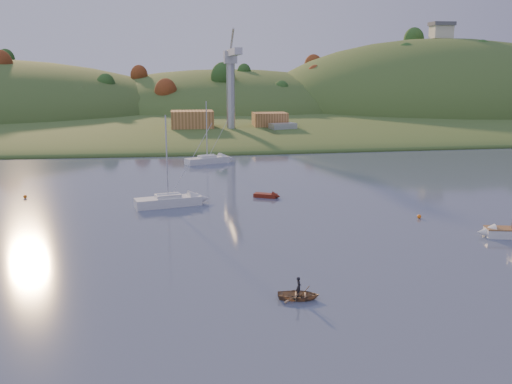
{
  "coord_description": "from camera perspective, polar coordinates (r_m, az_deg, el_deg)",
  "views": [
    {
      "loc": [
        -13.36,
        -28.71,
        17.84
      ],
      "look_at": [
        -3.69,
        36.76,
        3.58
      ],
      "focal_mm": 40.0,
      "sensor_mm": 36.0,
      "label": 1
    }
  ],
  "objects": [
    {
      "name": "fishing_boat",
      "position": [
        67.62,
        23.83,
        -3.43
      ],
      "size": [
        6.52,
        3.32,
        3.98
      ],
      "rotation": [
        0.0,
        0.0,
        2.91
      ],
      "color": "silver",
      "rests_on": "ground"
    },
    {
      "name": "paddler",
      "position": [
        45.82,
        4.29,
        -9.71
      ],
      "size": [
        0.49,
        0.65,
        1.6
      ],
      "primitive_type": "imported",
      "rotation": [
        0.0,
        0.0,
        1.38
      ],
      "color": "black",
      "rests_on": "ground"
    },
    {
      "name": "sailboat_near",
      "position": [
        76.74,
        -8.77,
        -0.84
      ],
      "size": [
        9.07,
        4.62,
        12.07
      ],
      "rotation": [
        0.0,
        0.0,
        0.24
      ],
      "color": "silver",
      "rests_on": "ground"
    },
    {
      "name": "dock_crane",
      "position": [
        147.9,
        -2.5,
        11.89
      ],
      "size": [
        3.2,
        28.0,
        20.3
      ],
      "color": "#B7B7BC",
      "rests_on": "wharf"
    },
    {
      "name": "wharf",
      "position": [
        152.73,
        -1.46,
        5.9
      ],
      "size": [
        42.0,
        16.0,
        2.4
      ],
      "primitive_type": "cube",
      "color": "slate",
      "rests_on": "ground"
    },
    {
      "name": "sailboat_far",
      "position": [
        110.92,
        -4.9,
        3.26
      ],
      "size": [
        8.92,
        5.77,
        11.93
      ],
      "rotation": [
        0.0,
        0.0,
        0.41
      ],
      "color": "silver",
      "rests_on": "ground"
    },
    {
      "name": "canoe",
      "position": [
        45.99,
        4.28,
        -10.24
      ],
      "size": [
        3.71,
        2.96,
        0.69
      ],
      "primitive_type": "imported",
      "rotation": [
        0.0,
        0.0,
        1.38
      ],
      "color": "#8B6C4D",
      "rests_on": "ground"
    },
    {
      "name": "buoy_2",
      "position": [
        86.89,
        -22.09,
        -0.43
      ],
      "size": [
        0.5,
        0.5,
        0.5
      ],
      "primitive_type": "sphere",
      "color": "orange",
      "rests_on": "ground"
    },
    {
      "name": "hilltop_house",
      "position": [
        249.05,
        18.05,
        15.17
      ],
      "size": [
        9.0,
        7.0,
        6.45
      ],
      "color": "beige",
      "rests_on": "hill_right"
    },
    {
      "name": "hill_right",
      "position": [
        249.21,
        17.55,
        7.5
      ],
      "size": [
        150.0,
        130.0,
        60.0
      ],
      "primitive_type": "ellipsoid",
      "color": "#345221",
      "rests_on": "ground"
    },
    {
      "name": "work_vessel",
      "position": [
        150.4,
        2.69,
        5.89
      ],
      "size": [
        16.85,
        10.02,
        4.09
      ],
      "rotation": [
        0.0,
        0.0,
        0.29
      ],
      "color": "#4F5668",
      "rests_on": "ground"
    },
    {
      "name": "shed_west",
      "position": [
        152.36,
        -6.41,
        7.17
      ],
      "size": [
        11.0,
        8.0,
        4.8
      ],
      "primitive_type": "cube",
      "color": "brown",
      "rests_on": "wharf"
    },
    {
      "name": "ground",
      "position": [
        36.34,
        15.1,
        -17.7
      ],
      "size": [
        500.0,
        500.0,
        0.0
      ],
      "primitive_type": "plane",
      "color": "#333E53",
      "rests_on": "ground"
    },
    {
      "name": "shed_east",
      "position": [
        155.55,
        1.39,
        7.2
      ],
      "size": [
        9.0,
        7.0,
        4.0
      ],
      "primitive_type": "cube",
      "color": "brown",
      "rests_on": "wharf"
    },
    {
      "name": "buoy_1",
      "position": [
        72.46,
        16.01,
        -2.37
      ],
      "size": [
        0.5,
        0.5,
        0.5
      ],
      "primitive_type": "sphere",
      "color": "orange",
      "rests_on": "ground"
    },
    {
      "name": "hill_center",
      "position": [
        240.51,
        -2.83,
        7.89
      ],
      "size": [
        140.0,
        120.0,
        36.0
      ],
      "primitive_type": "ellipsoid",
      "color": "#345221",
      "rests_on": "ground"
    },
    {
      "name": "far_shore",
      "position": [
        259.66,
        -5.49,
        8.17
      ],
      "size": [
        620.0,
        220.0,
        1.5
      ],
      "primitive_type": "cube",
      "color": "#345221",
      "rests_on": "ground"
    },
    {
      "name": "shore_slope",
      "position": [
        194.98,
        -4.47,
        6.87
      ],
      "size": [
        640.0,
        150.0,
        7.0
      ],
      "primitive_type": "ellipsoid",
      "color": "#345221",
      "rests_on": "ground"
    },
    {
      "name": "red_tender",
      "position": [
        80.97,
        1.45,
        -0.38
      ],
      "size": [
        4.01,
        2.84,
        1.3
      ],
      "rotation": [
        0.0,
        0.0,
        -0.45
      ],
      "color": "#611A0D",
      "rests_on": "ground"
    },
    {
      "name": "hillside_trees",
      "position": [
        214.87,
        -4.85,
        7.35
      ],
      "size": [
        280.0,
        50.0,
        32.0
      ],
      "primitive_type": null,
      "color": "#224117",
      "rests_on": "ground"
    }
  ]
}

